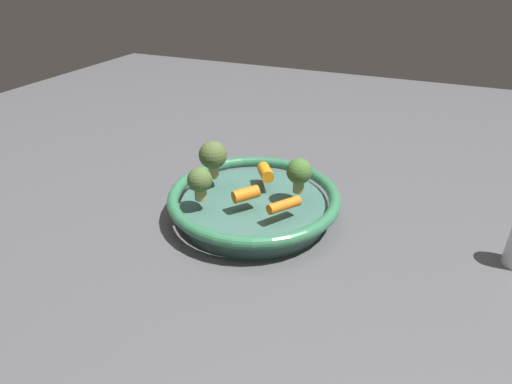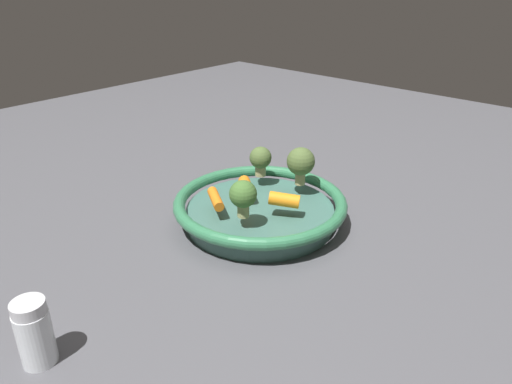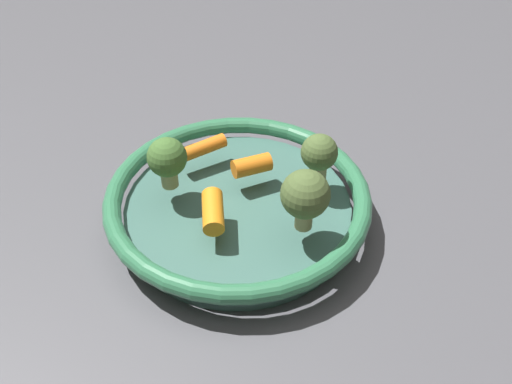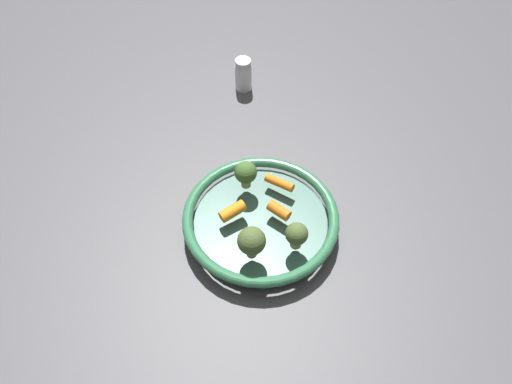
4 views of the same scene
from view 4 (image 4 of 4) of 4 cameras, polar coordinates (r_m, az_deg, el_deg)
ground_plane at (r=1.03m, az=0.49°, el=-3.94°), size 2.10×2.10×0.00m
serving_bowl at (r=1.00m, az=0.50°, el=-3.10°), size 0.29×0.29×0.05m
baby_carrot_back at (r=1.02m, az=2.48°, el=0.98°), size 0.06×0.04×0.02m
baby_carrot_near_rim at (r=0.97m, az=-2.48°, el=-2.23°), size 0.05×0.05×0.03m
baby_carrot_left at (r=0.98m, az=2.42°, el=-1.90°), size 0.05×0.04×0.02m
broccoli_floret_large at (r=0.90m, az=-0.47°, el=-5.22°), size 0.05×0.05×0.07m
broccoli_floret_mid at (r=1.00m, az=-1.08°, el=2.00°), size 0.04×0.04×0.06m
broccoli_floret_edge at (r=0.92m, az=4.29°, el=-4.49°), size 0.04×0.04×0.05m
salt_shaker at (r=1.27m, az=-1.34°, el=12.23°), size 0.04×0.04×0.08m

